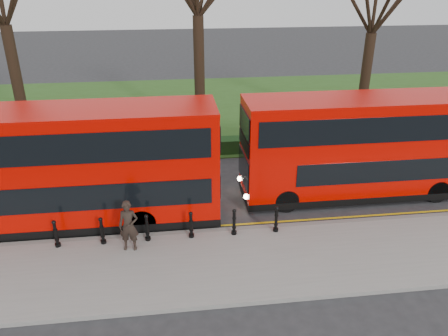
{
  "coord_description": "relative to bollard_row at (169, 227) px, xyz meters",
  "views": [
    {
      "loc": [
        0.28,
        -14.85,
        9.11
      ],
      "look_at": [
        2.22,
        0.5,
        2.0
      ],
      "focal_mm": 35.0,
      "sensor_mm": 36.0,
      "label": 1
    }
  ],
  "objects": [
    {
      "name": "ground",
      "position": [
        0.0,
        1.35,
        -0.65
      ],
      "size": [
        120.0,
        120.0,
        0.0
      ],
      "primitive_type": "plane",
      "color": "#28282B",
      "rests_on": "ground"
    },
    {
      "name": "pavement",
      "position": [
        0.0,
        -1.65,
        -0.57
      ],
      "size": [
        60.0,
        4.0,
        0.15
      ],
      "primitive_type": "cube",
      "color": "gray",
      "rests_on": "ground"
    },
    {
      "name": "kerb",
      "position": [
        0.0,
        0.35,
        -0.57
      ],
      "size": [
        60.0,
        0.25,
        0.16
      ],
      "primitive_type": "cube",
      "color": "slate",
      "rests_on": "ground"
    },
    {
      "name": "grass_verge",
      "position": [
        0.0,
        16.35,
        -0.62
      ],
      "size": [
        60.0,
        18.0,
        0.06
      ],
      "primitive_type": "cube",
      "color": "#2C4E1A",
      "rests_on": "ground"
    },
    {
      "name": "hedge",
      "position": [
        0.0,
        8.15,
        -0.25
      ],
      "size": [
        60.0,
        0.9,
        0.8
      ],
      "primitive_type": "cube",
      "color": "black",
      "rests_on": "ground"
    },
    {
      "name": "yellow_line_outer",
      "position": [
        0.0,
        0.65,
        -0.64
      ],
      "size": [
        60.0,
        0.1,
        0.01
      ],
      "primitive_type": "cube",
      "color": "yellow",
      "rests_on": "ground"
    },
    {
      "name": "yellow_line_inner",
      "position": [
        0.0,
        0.85,
        -0.64
      ],
      "size": [
        60.0,
        0.1,
        0.01
      ],
      "primitive_type": "cube",
      "color": "yellow",
      "rests_on": "ground"
    },
    {
      "name": "bollard_row",
      "position": [
        0.0,
        0.0,
        0.0
      ],
      "size": [
        8.02,
        0.15,
        1.0
      ],
      "color": "black",
      "rests_on": "pavement"
    },
    {
      "name": "bus_lead",
      "position": [
        -3.83,
        1.84,
        1.66
      ],
      "size": [
        11.53,
        2.65,
        4.59
      ],
      "color": "#CC0700",
      "rests_on": "ground"
    },
    {
      "name": "bus_rear",
      "position": [
        8.63,
        2.73,
        1.55
      ],
      "size": [
        10.97,
        2.52,
        4.36
      ],
      "color": "#CC0700",
      "rests_on": "ground"
    },
    {
      "name": "pedestrian",
      "position": [
        -1.36,
        -0.47,
        0.43
      ],
      "size": [
        0.73,
        0.53,
        1.86
      ],
      "primitive_type": "imported",
      "rotation": [
        0.0,
        0.0,
        -0.12
      ],
      "color": "black",
      "rests_on": "pavement"
    }
  ]
}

